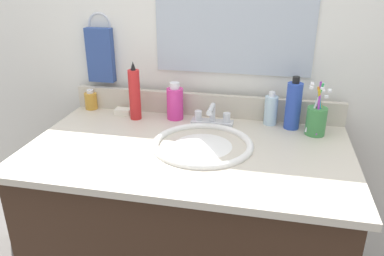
# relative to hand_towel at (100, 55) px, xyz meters

# --- Properties ---
(vanity_cabinet) EXTENTS (1.04, 0.58, 0.79)m
(vanity_cabinet) POSITION_rel_hand_towel_xyz_m (0.44, -0.32, -0.64)
(vanity_cabinet) COLOR #382316
(vanity_cabinet) RESTS_ON ground_plane
(countertop) EXTENTS (1.08, 0.63, 0.02)m
(countertop) POSITION_rel_hand_towel_xyz_m (0.44, -0.32, -0.23)
(countertop) COLOR beige
(countertop) RESTS_ON vanity_cabinet
(backsplash) EXTENTS (1.08, 0.02, 0.09)m
(backsplash) POSITION_rel_hand_towel_xyz_m (0.44, -0.02, -0.17)
(backsplash) COLOR beige
(backsplash) RESTS_ON countertop
(back_wall) EXTENTS (2.18, 0.04, 1.30)m
(back_wall) POSITION_rel_hand_towel_xyz_m (0.44, 0.04, -0.38)
(back_wall) COLOR white
(back_wall) RESTS_ON ground_plane
(towel_ring) EXTENTS (0.10, 0.01, 0.10)m
(towel_ring) POSITION_rel_hand_towel_xyz_m (0.00, 0.02, 0.12)
(towel_ring) COLOR silver
(hand_towel) EXTENTS (0.11, 0.04, 0.22)m
(hand_towel) POSITION_rel_hand_towel_xyz_m (0.00, 0.00, 0.00)
(hand_towel) COLOR #334C8C
(sink_basin) EXTENTS (0.34, 0.34, 0.11)m
(sink_basin) POSITION_rel_hand_towel_xyz_m (0.49, -0.30, -0.25)
(sink_basin) COLOR white
(sink_basin) RESTS_ON countertop
(faucet) EXTENTS (0.16, 0.10, 0.08)m
(faucet) POSITION_rel_hand_towel_xyz_m (0.49, -0.11, -0.19)
(faucet) COLOR silver
(faucet) RESTS_ON countertop
(bottle_spray_red) EXTENTS (0.04, 0.04, 0.23)m
(bottle_spray_red) POSITION_rel_hand_towel_xyz_m (0.18, -0.11, -0.12)
(bottle_spray_red) COLOR red
(bottle_spray_red) RESTS_ON countertop
(bottle_soap_pink) EXTENTS (0.06, 0.06, 0.15)m
(bottle_soap_pink) POSITION_rel_hand_towel_xyz_m (0.33, -0.08, -0.15)
(bottle_soap_pink) COLOR #D8338C
(bottle_soap_pink) RESTS_ON countertop
(bottle_gel_clear) EXTENTS (0.05, 0.05, 0.13)m
(bottle_gel_clear) POSITION_rel_hand_towel_xyz_m (0.70, -0.06, -0.16)
(bottle_gel_clear) COLOR silver
(bottle_gel_clear) RESTS_ON countertop
(bottle_oil_amber) EXTENTS (0.05, 0.05, 0.08)m
(bottle_oil_amber) POSITION_rel_hand_towel_xyz_m (-0.04, -0.05, -0.18)
(bottle_oil_amber) COLOR gold
(bottle_oil_amber) RESTS_ON countertop
(bottle_shampoo_blue) EXTENTS (0.06, 0.06, 0.20)m
(bottle_shampoo_blue) POSITION_rel_hand_towel_xyz_m (0.78, -0.08, -0.13)
(bottle_shampoo_blue) COLOR #2D4CB2
(bottle_shampoo_blue) RESTS_ON countertop
(cup_green) EXTENTS (0.08, 0.08, 0.19)m
(cup_green) POSITION_rel_hand_towel_xyz_m (0.86, -0.13, -0.16)
(cup_green) COLOR #3F8C47
(cup_green) RESTS_ON countertop
(soap_bar) EXTENTS (0.06, 0.04, 0.02)m
(soap_bar) POSITION_rel_hand_towel_xyz_m (0.12, -0.08, -0.21)
(soap_bar) COLOR white
(soap_bar) RESTS_ON countertop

